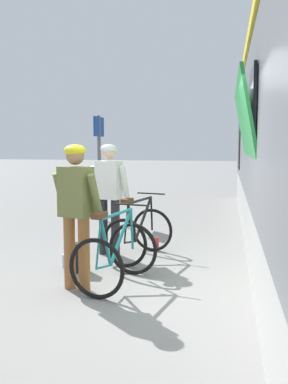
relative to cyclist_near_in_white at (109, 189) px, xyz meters
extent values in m
plane|color=gray|center=(0.80, -1.77, -1.05)|extent=(80.00, 80.00, 0.00)
cube|color=#238C3D|center=(2.11, 0.06, 0.75)|extent=(0.36, 3.69, 1.68)
cube|color=yellow|center=(2.11, -1.04, 2.37)|extent=(0.04, 17.64, 0.20)
cube|color=black|center=(2.10, -1.21, 1.20)|extent=(0.04, 1.10, 0.80)
cube|color=black|center=(2.12, 5.26, 1.20)|extent=(0.03, 1.10, 2.29)
cylinder|color=#232328|center=(-0.11, 0.02, -0.60)|extent=(0.14, 0.14, 0.90)
cylinder|color=#232328|center=(0.11, -0.03, -0.60)|extent=(0.14, 0.14, 0.90)
cube|color=white|center=(0.00, 0.00, 0.15)|extent=(0.43, 0.33, 0.60)
cylinder|color=white|center=(-0.24, 0.10, 0.10)|extent=(0.15, 0.27, 0.56)
cylinder|color=white|center=(0.26, -0.03, 0.10)|extent=(0.15, 0.27, 0.56)
sphere|color=beige|center=(0.00, 0.00, 0.58)|extent=(0.22, 0.22, 0.22)
ellipsoid|color=white|center=(0.00, 0.00, 0.64)|extent=(0.31, 0.33, 0.14)
cylinder|color=#935B2D|center=(-0.05, -1.67, -0.60)|extent=(0.14, 0.14, 0.90)
cylinder|color=#935B2D|center=(0.16, -1.74, -0.60)|extent=(0.14, 0.14, 0.90)
cube|color=olive|center=(0.06, -1.70, 0.15)|extent=(0.44, 0.35, 0.60)
cylinder|color=olive|center=(-0.18, -1.58, 0.10)|extent=(0.17, 0.27, 0.56)
cylinder|color=olive|center=(0.32, -1.75, 0.10)|extent=(0.17, 0.27, 0.56)
sphere|color=#9E7051|center=(0.06, -1.70, 0.58)|extent=(0.22, 0.22, 0.22)
ellipsoid|color=yellow|center=(0.06, -1.70, 0.64)|extent=(0.33, 0.34, 0.14)
torus|color=black|center=(0.63, 0.34, -0.70)|extent=(0.70, 0.21, 0.71)
torus|color=black|center=(0.40, -0.65, -0.70)|extent=(0.70, 0.21, 0.71)
cylinder|color=black|center=(0.55, 0.00, -0.45)|extent=(0.19, 0.64, 0.63)
cylinder|color=black|center=(0.52, -0.12, -0.15)|extent=(0.23, 0.84, 0.04)
cylinder|color=black|center=(0.45, -0.42, -0.45)|extent=(0.10, 0.28, 0.62)
cylinder|color=black|center=(0.44, -0.48, -0.73)|extent=(0.11, 0.36, 0.08)
cylinder|color=black|center=(0.41, -0.59, -0.42)|extent=(0.06, 0.15, 0.56)
cylinder|color=black|center=(0.63, 0.32, -0.42)|extent=(0.05, 0.09, 0.55)
cylinder|color=black|center=(0.62, 0.30, -0.09)|extent=(0.47, 0.13, 0.02)
cube|color=#4C2D19|center=(0.42, -0.56, -0.10)|extent=(0.15, 0.26, 0.06)
torus|color=black|center=(0.59, -0.97, -0.70)|extent=(0.71, 0.19, 0.71)
torus|color=black|center=(0.39, -1.97, -0.70)|extent=(0.71, 0.19, 0.71)
cylinder|color=#197A7F|center=(0.52, -1.32, -0.45)|extent=(0.17, 0.64, 0.63)
cylinder|color=#197A7F|center=(0.50, -1.44, -0.15)|extent=(0.21, 0.84, 0.04)
cylinder|color=#197A7F|center=(0.43, -1.74, -0.45)|extent=(0.09, 0.28, 0.62)
cylinder|color=#197A7F|center=(0.42, -1.80, -0.73)|extent=(0.10, 0.36, 0.08)
cylinder|color=#197A7F|center=(0.40, -1.91, -0.42)|extent=(0.05, 0.15, 0.56)
cylinder|color=#197A7F|center=(0.59, -1.00, -0.42)|extent=(0.05, 0.09, 0.55)
cylinder|color=black|center=(0.58, -1.02, -0.09)|extent=(0.47, 0.12, 0.02)
cube|color=#4C2D19|center=(0.40, -1.89, -0.10)|extent=(0.15, 0.26, 0.06)
cube|color=black|center=(-0.20, -1.01, -0.85)|extent=(0.30, 0.22, 0.40)
cylinder|color=red|center=(0.70, 0.40, -0.94)|extent=(0.08, 0.08, 0.22)
cylinder|color=silver|center=(-0.44, -0.83, -0.96)|extent=(0.07, 0.07, 0.19)
cylinder|color=#595B60|center=(-1.07, 3.04, 0.15)|extent=(0.08, 0.08, 2.40)
cube|color=#193F99|center=(-1.07, 3.04, 1.10)|extent=(0.04, 0.70, 0.44)
camera|label=1|loc=(1.83, -6.63, 0.72)|focal=40.93mm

